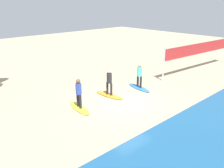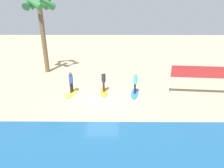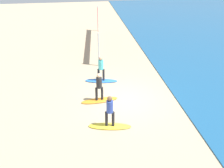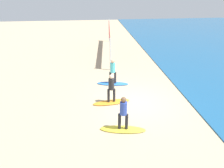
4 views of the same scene
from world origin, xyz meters
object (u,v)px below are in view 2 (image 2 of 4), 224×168
object	(u,v)px
palm_tree	(40,11)
surfboard_blue	(135,93)
surfer_blue	(135,81)
surfboard_yellow	(72,93)
surfboard_orange	(104,91)
surfer_yellow	(71,81)
surfer_orange	(104,80)

from	to	relation	value
palm_tree	surfboard_blue	bearing A→B (deg)	148.05
surfer_blue	surfboard_yellow	distance (m)	5.01
surfboard_blue	surfboard_orange	world-z (taller)	same
surfboard_yellow	surfboard_blue	bearing A→B (deg)	98.79
surfboard_blue	surfboard_yellow	distance (m)	4.91
surfboard_blue	surfer_blue	world-z (taller)	surfer_blue
surfer_yellow	palm_tree	distance (m)	7.84
surfer_yellow	surfboard_yellow	bearing A→B (deg)	0.00
surfer_blue	surfer_yellow	xyz separation A→B (m)	(4.91, -0.09, 0.00)
surfboard_yellow	surfer_yellow	world-z (taller)	surfer_yellow
surfboard_orange	surfer_orange	bearing A→B (deg)	-0.00
surfer_orange	surfboard_orange	bearing A→B (deg)	0.00
surfboard_blue	surfboard_orange	bearing A→B (deg)	-88.09
surfer_orange	surfer_yellow	world-z (taller)	same
surfer_blue	surfboard_yellow	bearing A→B (deg)	-1.04
surfboard_yellow	palm_tree	distance (m)	8.48
surfboard_orange	surfer_blue	bearing A→B (deg)	74.81
surfboard_orange	palm_tree	xyz separation A→B (m)	(5.95, -4.87, 5.80)
surfboard_blue	surfboard_yellow	xyz separation A→B (m)	(4.91, -0.09, 0.00)
surfboard_orange	surfer_yellow	bearing A→B (deg)	-90.93
surfboard_blue	palm_tree	xyz separation A→B (m)	(8.37, -5.22, 5.80)
surfboard_blue	palm_tree	world-z (taller)	palm_tree
surfboard_blue	surfer_blue	bearing A→B (deg)	0.00
surfboard_orange	palm_tree	distance (m)	9.63
surfer_yellow	palm_tree	bearing A→B (deg)	-56.02
surfer_blue	palm_tree	distance (m)	10.97
surfboard_orange	palm_tree	bearing A→B (deg)	-136.25
surfboard_blue	surfer_yellow	size ratio (longest dim) A/B	1.28
surfboard_orange	surfer_orange	world-z (taller)	surfer_orange
surfer_blue	surfboard_orange	world-z (taller)	surfer_blue
surfer_orange	surfer_yellow	xyz separation A→B (m)	(2.49, 0.26, 0.00)
surfboard_blue	surfer_yellow	xyz separation A→B (m)	(4.91, -0.09, 0.99)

